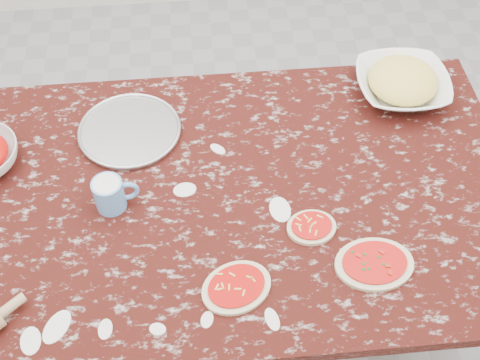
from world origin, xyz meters
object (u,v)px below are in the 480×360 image
(worktable, at_px, (240,208))
(flour_mug, at_px, (111,194))
(cheese_bowl, at_px, (402,85))
(pizza_tray, at_px, (130,131))

(worktable, relative_size, flour_mug, 12.75)
(worktable, bearing_deg, cheese_bowl, 32.25)
(pizza_tray, distance_m, cheese_bowl, 0.87)
(flour_mug, bearing_deg, pizza_tray, 81.54)
(pizza_tray, relative_size, cheese_bowl, 1.05)
(worktable, height_order, pizza_tray, pizza_tray)
(worktable, bearing_deg, pizza_tray, 140.72)
(pizza_tray, bearing_deg, flour_mug, -98.46)
(pizza_tray, relative_size, flour_mug, 2.45)
(worktable, relative_size, cheese_bowl, 5.44)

